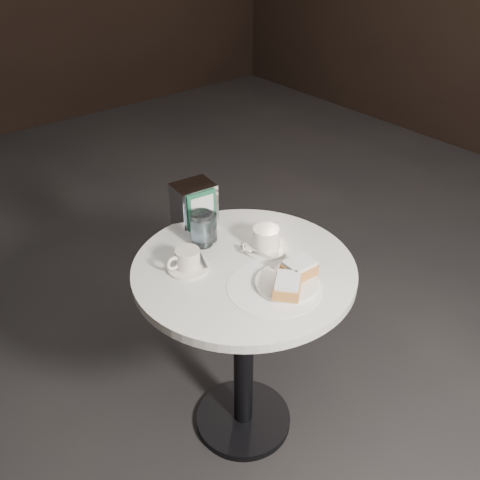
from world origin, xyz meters
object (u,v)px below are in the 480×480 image
at_px(beignet_plate, 290,280).
at_px(napkin_dispenser, 194,205).
at_px(coffee_cup_left, 187,261).
at_px(water_glass_left, 202,229).
at_px(coffee_cup_right, 266,240).
at_px(water_glass_right, 208,227).
at_px(cafe_table, 244,314).

bearing_deg(beignet_plate, napkin_dispenser, 92.23).
bearing_deg(beignet_plate, coffee_cup_left, 125.12).
bearing_deg(water_glass_left, coffee_cup_right, -46.60).
relative_size(water_glass_right, napkin_dispenser, 0.62).
relative_size(coffee_cup_right, water_glass_left, 1.53).
bearing_deg(water_glass_right, coffee_cup_right, -54.71).
xyz_separation_m(beignet_plate, napkin_dispenser, (-0.02, 0.46, 0.05)).
height_order(cafe_table, water_glass_left, water_glass_left).
bearing_deg(cafe_table, water_glass_right, 89.40).
bearing_deg(coffee_cup_right, water_glass_right, 111.34).
distance_m(cafe_table, water_glass_right, 0.31).
bearing_deg(coffee_cup_left, water_glass_right, 37.42).
distance_m(cafe_table, water_glass_left, 0.31).
xyz_separation_m(cafe_table, water_glass_left, (-0.03, 0.18, 0.25)).
xyz_separation_m(coffee_cup_left, napkin_dispenser, (0.17, 0.20, 0.05)).
bearing_deg(beignet_plate, coffee_cup_right, 68.68).
bearing_deg(coffee_cup_right, beignet_plate, -125.27).
distance_m(coffee_cup_left, coffee_cup_right, 0.27).
height_order(coffee_cup_left, water_glass_left, water_glass_left).
distance_m(water_glass_left, napkin_dispenser, 0.13).
bearing_deg(napkin_dispenser, cafe_table, -88.00).
xyz_separation_m(cafe_table, coffee_cup_left, (-0.14, 0.10, 0.23)).
relative_size(cafe_table, coffee_cup_right, 4.18).
distance_m(cafe_table, coffee_cup_left, 0.29).
xyz_separation_m(cafe_table, beignet_plate, (0.04, -0.16, 0.22)).
relative_size(beignet_plate, coffee_cup_left, 1.69).
distance_m(coffee_cup_left, water_glass_left, 0.15).
relative_size(water_glass_left, napkin_dispenser, 0.75).
bearing_deg(coffee_cup_right, water_glass_left, 119.44).
distance_m(water_glass_left, water_glass_right, 0.03).
bearing_deg(coffee_cup_left, beignet_plate, -49.57).
bearing_deg(napkin_dispenser, coffee_cup_right, -64.40).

